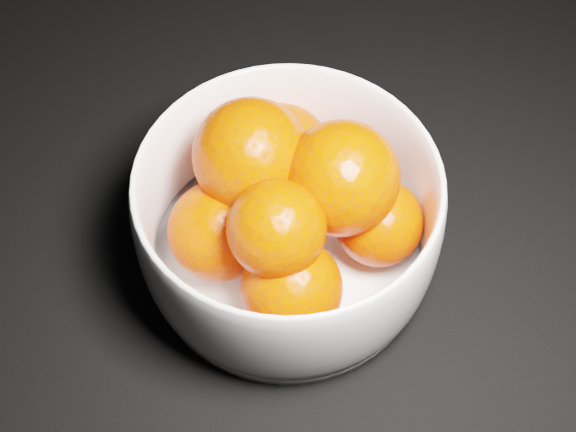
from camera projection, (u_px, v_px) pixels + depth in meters
bowl at (288, 220)px, 0.60m from camera, size 0.23×0.23×0.11m
orange_pile at (287, 198)px, 0.60m from camera, size 0.18×0.19×0.13m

